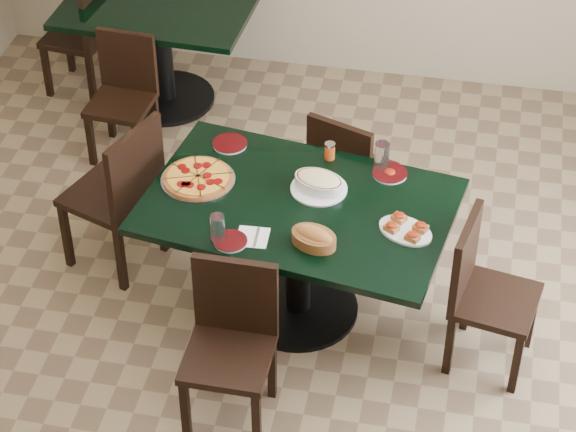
% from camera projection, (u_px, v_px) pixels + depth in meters
% --- Properties ---
extents(floor, '(5.50, 5.50, 0.00)m').
position_uv_depth(floor, '(268.00, 341.00, 5.97)').
color(floor, olive).
rests_on(floor, ground).
extents(room_shell, '(5.50, 5.50, 5.50)m').
position_uv_depth(room_shell, '(504.00, 7.00, 6.37)').
color(room_shell, white).
rests_on(room_shell, floor).
extents(main_table, '(1.68, 1.22, 0.75)m').
position_uv_depth(main_table, '(298.00, 231.00, 5.79)').
color(main_table, black).
rests_on(main_table, floor).
extents(back_table, '(1.27, 0.95, 0.75)m').
position_uv_depth(back_table, '(161.00, 33.00, 7.40)').
color(back_table, black).
rests_on(back_table, floor).
extents(chair_far, '(0.51, 0.51, 0.85)m').
position_uv_depth(chair_far, '(347.00, 170.00, 6.34)').
color(chair_far, black).
rests_on(chair_far, floor).
extents(chair_near, '(0.41, 0.41, 0.87)m').
position_uv_depth(chair_near, '(232.00, 335.00, 5.32)').
color(chair_near, black).
rests_on(chair_near, floor).
extents(chair_right, '(0.47, 0.47, 0.86)m').
position_uv_depth(chair_right, '(482.00, 287.00, 5.59)').
color(chair_right, black).
rests_on(chair_right, floor).
extents(chair_left, '(0.57, 0.57, 0.95)m').
position_uv_depth(chair_left, '(122.00, 189.00, 6.11)').
color(chair_left, black).
rests_on(chair_left, floor).
extents(back_chair_near, '(0.40, 0.40, 0.81)m').
position_uv_depth(back_chair_near, '(124.00, 90.00, 7.03)').
color(back_chair_near, black).
rests_on(back_chair_near, floor).
extents(back_chair_left, '(0.44, 0.44, 0.85)m').
position_uv_depth(back_chair_left, '(86.00, 30.00, 7.54)').
color(back_chair_left, black).
rests_on(back_chair_left, floor).
extents(pepperoni_pizza, '(0.39, 0.39, 0.04)m').
position_uv_depth(pepperoni_pizza, '(198.00, 178.00, 5.80)').
color(pepperoni_pizza, silver).
rests_on(pepperoni_pizza, main_table).
extents(lasagna_casserole, '(0.30, 0.29, 0.09)m').
position_uv_depth(lasagna_casserole, '(319.00, 183.00, 5.73)').
color(lasagna_casserole, silver).
rests_on(lasagna_casserole, main_table).
extents(bread_basket, '(0.27, 0.23, 0.10)m').
position_uv_depth(bread_basket, '(314.00, 237.00, 5.41)').
color(bread_basket, brown).
rests_on(bread_basket, main_table).
extents(bruschetta_platter, '(0.34, 0.31, 0.05)m').
position_uv_depth(bruschetta_platter, '(406.00, 228.00, 5.49)').
color(bruschetta_platter, silver).
rests_on(bruschetta_platter, main_table).
extents(side_plate_near, '(0.17, 0.17, 0.02)m').
position_uv_depth(side_plate_near, '(231.00, 241.00, 5.43)').
color(side_plate_near, silver).
rests_on(side_plate_near, main_table).
extents(side_plate_far_r, '(0.18, 0.18, 0.03)m').
position_uv_depth(side_plate_far_r, '(390.00, 173.00, 5.85)').
color(side_plate_far_r, silver).
rests_on(side_plate_far_r, main_table).
extents(side_plate_far_l, '(0.19, 0.19, 0.02)m').
position_uv_depth(side_plate_far_l, '(230.00, 144.00, 6.05)').
color(side_plate_far_l, silver).
rests_on(side_plate_far_l, main_table).
extents(napkin_setting, '(0.16, 0.16, 0.01)m').
position_uv_depth(napkin_setting, '(253.00, 237.00, 5.47)').
color(napkin_setting, white).
rests_on(napkin_setting, main_table).
extents(water_glass_a, '(0.08, 0.08, 0.17)m').
position_uv_depth(water_glass_a, '(382.00, 157.00, 5.84)').
color(water_glass_a, silver).
rests_on(water_glass_a, main_table).
extents(water_glass_b, '(0.07, 0.07, 0.15)m').
position_uv_depth(water_glass_b, '(218.00, 229.00, 5.40)').
color(water_glass_b, silver).
rests_on(water_glass_b, main_table).
extents(pepper_shaker, '(0.06, 0.06, 0.10)m').
position_uv_depth(pepper_shaker, '(330.00, 151.00, 5.93)').
color(pepper_shaker, '#B53D13').
rests_on(pepper_shaker, main_table).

